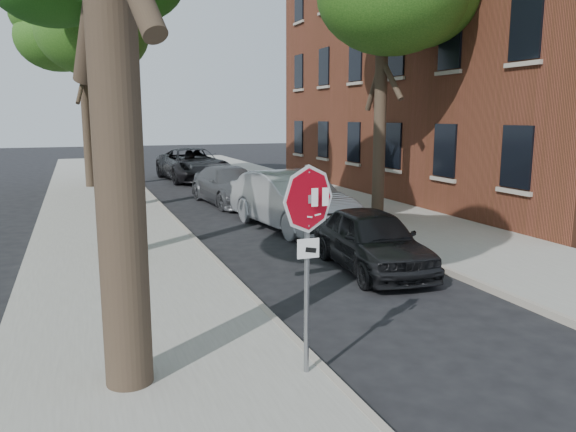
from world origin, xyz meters
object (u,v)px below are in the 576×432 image
(apartment_building, at_px, (501,12))
(stop_sign, at_px, (308,230))
(tree_far, at_px, (80,25))
(car_c, at_px, (230,185))
(car_b, at_px, (291,200))
(car_d, at_px, (192,164))
(car_a, at_px, (372,240))

(apartment_building, distance_m, stop_sign, 21.10)
(tree_far, bearing_deg, car_c, -53.84)
(tree_far, bearing_deg, car_b, -66.04)
(apartment_building, relative_size, car_c, 4.17)
(car_c, height_order, car_d, car_d)
(tree_far, xyz_separation_m, car_a, (5.32, -16.82, -6.54))
(car_a, relative_size, car_c, 0.81)
(apartment_building, height_order, car_c, apartment_building)
(apartment_building, distance_m, car_c, 13.74)
(car_c, distance_m, car_d, 8.34)
(apartment_building, height_order, stop_sign, apartment_building)
(car_a, bearing_deg, tree_far, 112.87)
(tree_far, distance_m, car_d, 8.33)
(stop_sign, relative_size, tree_far, 0.28)
(stop_sign, height_order, car_c, stop_sign)
(tree_far, height_order, car_b, tree_far)
(tree_far, distance_m, car_c, 10.52)
(tree_far, distance_m, car_b, 14.57)
(stop_sign, relative_size, car_c, 0.54)
(car_d, bearing_deg, car_a, -92.77)
(car_b, xyz_separation_m, car_c, (-0.45, 5.30, -0.15))
(apartment_building, xyz_separation_m, car_c, (-11.85, 0.44, -6.95))
(apartment_building, bearing_deg, tree_far, 156.96)
(car_a, height_order, car_c, car_c)
(apartment_building, bearing_deg, car_b, -156.90)
(stop_sign, xyz_separation_m, car_b, (3.30, 9.16, -1.10))
(car_a, bearing_deg, stop_sign, -122.10)
(tree_far, xyz_separation_m, car_d, (5.09, 1.67, -6.38))
(tree_far, xyz_separation_m, car_c, (4.88, -6.67, -6.51))
(tree_far, bearing_deg, car_d, 18.14)
(tree_far, relative_size, car_a, 2.36)
(apartment_building, bearing_deg, stop_sign, -136.35)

